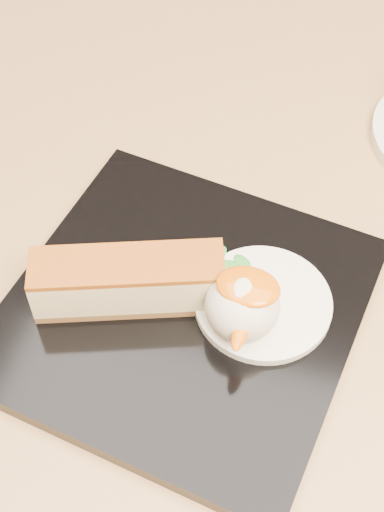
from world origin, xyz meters
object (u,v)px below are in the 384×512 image
(table, at_px, (269,346))
(cheesecake, at_px, (128,281))
(dessert_plate, at_px, (183,310))
(ice_cream_scoop, at_px, (242,306))

(table, xyz_separation_m, cheesecake, (-0.09, -0.09, 0.19))
(dessert_plate, relative_size, cheesecake, 1.75)
(dessert_plate, bearing_deg, ice_cream_scoop, -7.13)
(dessert_plate, height_order, ice_cream_scoop, ice_cream_scoop)
(cheesecake, bearing_deg, table, 25.63)
(table, distance_m, ice_cream_scoop, 0.21)
(cheesecake, distance_m, ice_cream_scoop, 0.08)
(ice_cream_scoop, bearing_deg, table, 81.77)
(dessert_plate, bearing_deg, table, 58.06)
(dessert_plate, bearing_deg, cheesecake, -171.87)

